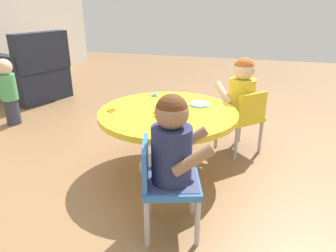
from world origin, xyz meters
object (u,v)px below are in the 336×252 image
at_px(rolling_pin, 168,111).
at_px(craft_scissors, 166,108).
at_px(child_chair_right, 242,117).
at_px(seated_child_left, 173,143).
at_px(child_chair_left, 165,182).
at_px(toddler_standing, 8,90).
at_px(craft_table, 168,123).
at_px(seated_child_right, 242,90).
at_px(armchair_dark, 33,75).

relative_size(rolling_pin, craft_scissors, 1.40).
relative_size(child_chair_right, rolling_pin, 2.79).
relative_size(seated_child_left, child_chair_right, 0.95).
bearing_deg(child_chair_left, toddler_standing, 60.48).
height_order(seated_child_left, rolling_pin, seated_child_left).
bearing_deg(seated_child_left, rolling_pin, 17.80).
relative_size(craft_table, child_chair_left, 1.86).
height_order(child_chair_right, craft_scissors, child_chair_right).
bearing_deg(toddler_standing, craft_table, -104.29).
relative_size(toddler_standing, rolling_pin, 3.50).
bearing_deg(rolling_pin, craft_table, 18.24).
bearing_deg(craft_table, craft_scissors, 27.34).
xyz_separation_m(child_chair_left, rolling_pin, (0.59, 0.15, 0.19)).
relative_size(seated_child_left, rolling_pin, 2.65).
xyz_separation_m(seated_child_right, armchair_dark, (0.80, 2.63, -0.22)).
distance_m(craft_table, child_chair_right, 0.68).
bearing_deg(child_chair_right, armchair_dark, 72.66).
relative_size(child_chair_left, seated_child_right, 1.05).
bearing_deg(seated_child_right, rolling_pin, 139.78).
height_order(seated_child_left, child_chair_right, seated_child_left).
xyz_separation_m(seated_child_right, rolling_pin, (-0.54, 0.46, -0.04)).
distance_m(seated_child_left, child_chair_right, 1.16).
distance_m(child_chair_left, rolling_pin, 0.64).
bearing_deg(armchair_dark, rolling_pin, -121.77).
xyz_separation_m(rolling_pin, craft_scissors, (0.12, 0.05, -0.02)).
bearing_deg(armchair_dark, seated_child_right, -106.95).
height_order(armchair_dark, craft_scissors, armchair_dark).
relative_size(child_chair_right, seated_child_right, 1.05).
bearing_deg(craft_scissors, seated_child_left, -161.31).
bearing_deg(child_chair_right, seated_child_right, 44.46).
distance_m(craft_table, child_chair_left, 0.68).
bearing_deg(child_chair_left, seated_child_left, -72.59).
xyz_separation_m(craft_table, child_chair_right, (0.45, -0.51, -0.06)).
height_order(craft_table, child_chair_right, child_chair_right).
distance_m(child_chair_left, craft_scissors, 0.76).
height_order(child_chair_left, armchair_dark, armchair_dark).
bearing_deg(seated_child_left, child_chair_left, 107.41).
distance_m(armchair_dark, rolling_pin, 2.56).
bearing_deg(seated_child_left, armchair_dark, 50.76).
bearing_deg(seated_child_right, toddler_standing, 90.49).
height_order(toddler_standing, craft_scissors, toddler_standing).
height_order(craft_table, armchair_dark, armchair_dark).
bearing_deg(seated_child_left, craft_table, 17.85).
bearing_deg(toddler_standing, craft_scissors, -102.72).
bearing_deg(seated_child_right, child_chair_right, -135.54).
bearing_deg(seated_child_right, seated_child_left, 166.37).
relative_size(craft_table, armchair_dark, 1.10).
distance_m(craft_table, seated_child_right, 0.70).
bearing_deg(craft_table, rolling_pin, -161.76).
distance_m(craft_table, toddler_standing, 1.86).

